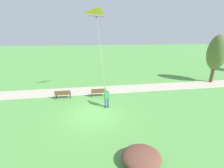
{
  "coord_description": "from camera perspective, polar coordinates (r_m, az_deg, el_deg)",
  "views": [
    {
      "loc": [
        10.75,
        0.32,
        6.38
      ],
      "look_at": [
        -0.5,
        1.59,
        2.33
      ],
      "focal_mm": 24.12,
      "sensor_mm": 36.0,
      "label": 1
    }
  ],
  "objects": [
    {
      "name": "lakeside_shrub",
      "position": [
        8.55,
        11.01,
        -25.54
      ],
      "size": [
        1.73,
        2.02,
        0.71
      ],
      "primitive_type": "ellipsoid",
      "color": "brown",
      "rests_on": "ground"
    },
    {
      "name": "flying_kite",
      "position": [
        14.18,
        -5.0,
        24.91
      ],
      "size": [
        2.78,
        1.9,
        6.27
      ],
      "color": "yellow"
    },
    {
      "name": "park_bench_far_walkway",
      "position": [
        15.29,
        -5.09,
        -2.95
      ],
      "size": [
        0.49,
        1.51,
        0.88
      ],
      "color": "brown",
      "rests_on": "ground"
    },
    {
      "name": "ground_plane",
      "position": [
        12.5,
        -7.15,
        -11.15
      ],
      "size": [
        120.0,
        120.0,
        0.0
      ],
      "primitive_type": "plane",
      "color": "#569947"
    },
    {
      "name": "person_kite_flyer",
      "position": [
        12.95,
        -2.07,
        -4.62
      ],
      "size": [
        0.63,
        0.51,
        1.83
      ],
      "color": "#232328",
      "rests_on": "ground"
    },
    {
      "name": "walkway_path",
      "position": [
        17.15,
        -0.38,
        -2.1
      ],
      "size": [
        3.47,
        32.06,
        0.02
      ],
      "primitive_type": "cube",
      "rotation": [
        0.0,
        0.0,
        0.03
      ],
      "color": "#B7AD99",
      "rests_on": "ground"
    },
    {
      "name": "tree_lakeside_near",
      "position": [
        22.75,
        35.04,
        9.71
      ],
      "size": [
        2.22,
        2.31,
        5.97
      ],
      "color": "brown",
      "rests_on": "ground"
    },
    {
      "name": "park_bench_near_walkway",
      "position": [
        15.53,
        -18.11,
        -3.54
      ],
      "size": [
        0.49,
        1.51,
        0.88
      ],
      "color": "brown",
      "rests_on": "ground"
    }
  ]
}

